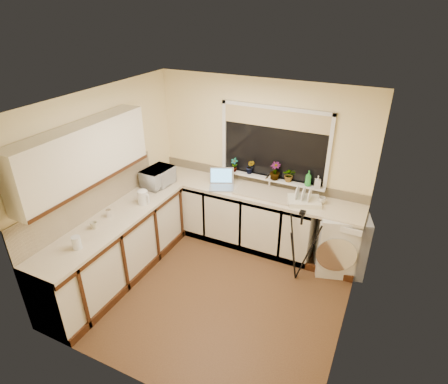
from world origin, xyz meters
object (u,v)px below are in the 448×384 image
dish_rack (304,201)px  glass_jug (77,243)px  soap_bottle_clear (318,182)px  cup_back (322,200)px  plant_a (234,165)px  cup_left (94,225)px  plant_b (250,167)px  tripod (299,246)px  soap_bottle_green (308,178)px  steel_jar (109,213)px  microwave (158,177)px  plant_c (275,171)px  kettle (143,197)px  laptop (222,182)px  washing_machine (341,241)px  plant_d (289,175)px

dish_rack → glass_jug: (-2.02, -2.11, 0.04)m
soap_bottle_clear → cup_back: soap_bottle_clear is taller
plant_a → cup_left: bearing=-116.6°
plant_b → tripod: bearing=-36.7°
tripod → soap_bottle_green: 0.98m
steel_jar → dish_rack: bearing=33.4°
soap_bottle_clear → glass_jug: bearing=-132.1°
microwave → soap_bottle_clear: size_ratio=2.67×
cup_back → dish_rack: bearing=-154.1°
plant_c → cup_back: bearing=-10.8°
kettle → soap_bottle_green: bearing=31.8°
plant_c → kettle: bearing=-140.5°
steel_jar → microwave: bearing=87.1°
glass_jug → laptop: bearing=69.5°
soap_bottle_green → soap_bottle_clear: bearing=-2.9°
laptop → microwave: 0.95m
glass_jug → cup_back: bearing=44.7°
washing_machine → plant_d: bearing=147.8°
steel_jar → cup_back: (2.38, 1.53, -0.01)m
kettle → laptop: bearing=51.9°
soap_bottle_green → dish_rack: bearing=-82.9°
tripod → steel_jar: tripod is taller
dish_rack → cup_left: (-2.14, -1.72, 0.01)m
plant_b → cup_back: bearing=-8.4°
microwave → cup_back: size_ratio=4.34×
kettle → plant_c: plant_c is taller
plant_c → soap_bottle_clear: 0.62m
dish_rack → cup_back: size_ratio=3.91×
washing_machine → kettle: 2.76m
plant_d → kettle: bearing=-143.6°
kettle → soap_bottle_green: 2.29m
glass_jug → cup_left: glass_jug is taller
dish_rack → tripod: 0.64m
washing_machine → steel_jar: (-2.72, -1.44, 0.51)m
steel_jar → kettle: bearing=67.9°
washing_machine → plant_a: bearing=156.4°
plant_b → plant_d: size_ratio=1.09×
steel_jar → plant_c: size_ratio=0.38×
tripod → plant_c: bearing=113.5°
steel_jar → microwave: size_ratio=0.21×
plant_b → washing_machine: bearing=-9.8°
steel_jar → soap_bottle_clear: (2.26, 1.67, 0.19)m
plant_d → soap_bottle_clear: size_ratio=1.14×
glass_jug → plant_b: (1.11, 2.38, 0.19)m
tripod → plant_c: size_ratio=4.01×
plant_b → cup_back: plant_b is taller
tripod → microwave: size_ratio=2.21×
washing_machine → cup_left: size_ratio=9.77×
tripod → soap_bottle_clear: 0.95m
dish_rack → cup_left: size_ratio=4.78×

